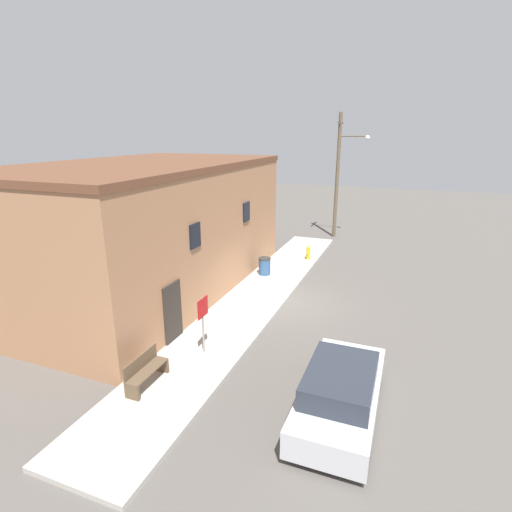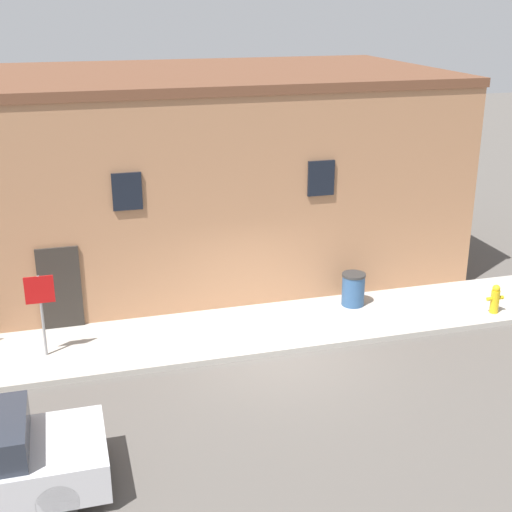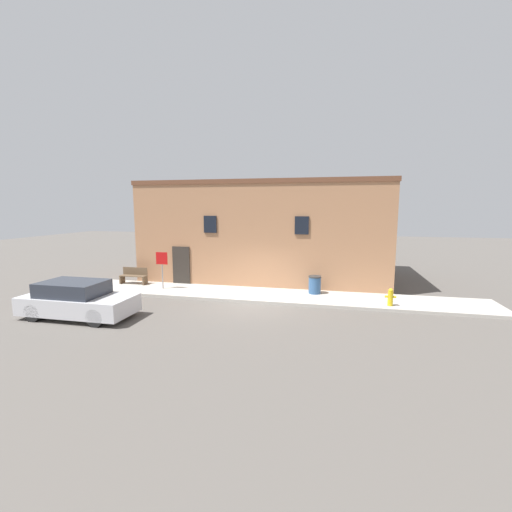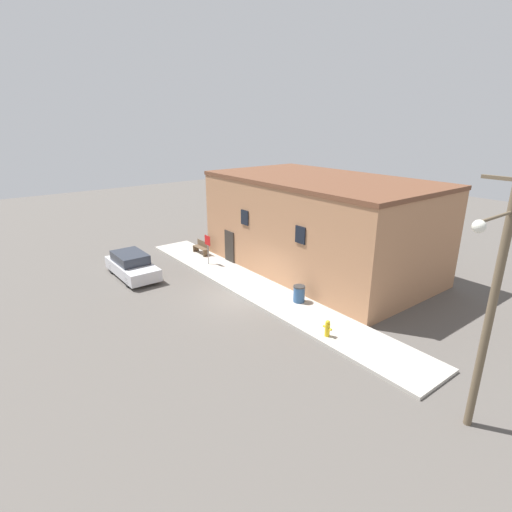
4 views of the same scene
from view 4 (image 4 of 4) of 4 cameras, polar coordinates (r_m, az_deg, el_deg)
name	(u,v)px [view 4 (image 4 of 4)]	position (r m, az deg, el deg)	size (l,w,h in m)	color
ground_plane	(238,297)	(21.64, -2.53, -5.81)	(80.00, 80.00, 0.00)	#56514C
sidewalk	(258,289)	(22.33, 0.24, -4.79)	(21.33, 2.64, 0.14)	#B2ADA3
brick_building	(319,224)	(25.12, 8.97, 4.50)	(13.98, 7.90, 5.79)	#A87551
fire_hydrant	(327,328)	(17.74, 10.17, -10.12)	(0.46, 0.22, 0.76)	gold
stop_sign	(208,244)	(25.75, -6.92, 1.66)	(0.63, 0.06, 1.91)	gray
bench	(201,248)	(28.12, -7.80, 1.20)	(1.48, 0.44, 0.89)	brown
trash_bin	(299,294)	(20.67, 6.17, -5.38)	(0.62, 0.62, 0.87)	#2D517F
utility_pole	(492,294)	(12.84, 30.70, -4.75)	(1.80, 2.06, 8.26)	brown
parked_car	(132,266)	(25.24, -17.32, -1.31)	(4.40, 1.85, 1.45)	black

